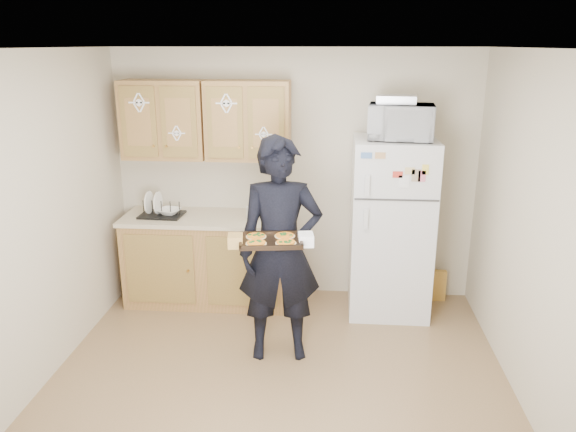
% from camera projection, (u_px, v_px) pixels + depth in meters
% --- Properties ---
extents(floor, '(3.60, 3.60, 0.00)m').
position_uv_depth(floor, '(277.00, 387.00, 4.31)').
color(floor, brown).
rests_on(floor, ground).
extents(ceiling, '(3.60, 3.60, 0.00)m').
position_uv_depth(ceiling, '(275.00, 48.00, 3.58)').
color(ceiling, silver).
rests_on(ceiling, wall_back).
extents(wall_back, '(3.60, 0.04, 2.50)m').
position_uv_depth(wall_back, '(294.00, 176.00, 5.66)').
color(wall_back, beige).
rests_on(wall_back, floor).
extents(wall_front, '(3.60, 0.04, 2.50)m').
position_uv_depth(wall_front, '(229.00, 380.00, 2.23)').
color(wall_front, beige).
rests_on(wall_front, floor).
extents(wall_left, '(0.04, 3.60, 2.50)m').
position_uv_depth(wall_left, '(31.00, 227.00, 4.09)').
color(wall_left, beige).
rests_on(wall_left, floor).
extents(wall_right, '(0.04, 3.60, 2.50)m').
position_uv_depth(wall_right, '(540.00, 241.00, 3.80)').
color(wall_right, beige).
rests_on(wall_right, floor).
extents(refrigerator, '(0.75, 0.70, 1.70)m').
position_uv_depth(refrigerator, '(391.00, 227.00, 5.35)').
color(refrigerator, silver).
rests_on(refrigerator, floor).
extents(base_cabinet, '(1.60, 0.60, 0.86)m').
position_uv_depth(base_cabinet, '(208.00, 261.00, 5.66)').
color(base_cabinet, olive).
rests_on(base_cabinet, floor).
extents(countertop, '(1.64, 0.64, 0.04)m').
position_uv_depth(countertop, '(206.00, 218.00, 5.53)').
color(countertop, beige).
rests_on(countertop, base_cabinet).
extents(upper_cab_left, '(0.80, 0.33, 0.75)m').
position_uv_depth(upper_cab_left, '(164.00, 120.00, 5.41)').
color(upper_cab_left, olive).
rests_on(upper_cab_left, wall_back).
extents(upper_cab_right, '(0.80, 0.33, 0.75)m').
position_uv_depth(upper_cab_right, '(248.00, 121.00, 5.35)').
color(upper_cab_right, olive).
rests_on(upper_cab_right, wall_back).
extents(cereal_box, '(0.20, 0.07, 0.32)m').
position_uv_depth(cereal_box, '(436.00, 285.00, 5.74)').
color(cereal_box, '#E7CE51').
rests_on(cereal_box, floor).
extents(person, '(0.73, 0.54, 1.86)m').
position_uv_depth(person, '(280.00, 251.00, 4.52)').
color(person, black).
rests_on(person, floor).
extents(baking_tray, '(0.51, 0.40, 0.04)m').
position_uv_depth(baking_tray, '(271.00, 241.00, 4.19)').
color(baking_tray, black).
rests_on(baking_tray, person).
extents(pizza_front_left, '(0.16, 0.16, 0.02)m').
position_uv_depth(pizza_front_left, '(256.00, 243.00, 4.10)').
color(pizza_front_left, orange).
rests_on(pizza_front_left, baking_tray).
extents(pizza_front_right, '(0.16, 0.16, 0.02)m').
position_uv_depth(pizza_front_right, '(286.00, 242.00, 4.11)').
color(pizza_front_right, orange).
rests_on(pizza_front_right, baking_tray).
extents(pizza_back_left, '(0.16, 0.16, 0.02)m').
position_uv_depth(pizza_back_left, '(256.00, 236.00, 4.25)').
color(pizza_back_left, orange).
rests_on(pizza_back_left, baking_tray).
extents(pizza_back_right, '(0.16, 0.16, 0.02)m').
position_uv_depth(pizza_back_right, '(285.00, 235.00, 4.26)').
color(pizza_back_right, orange).
rests_on(pizza_back_right, baking_tray).
extents(microwave, '(0.61, 0.45, 0.32)m').
position_uv_depth(microwave, '(401.00, 122.00, 5.00)').
color(microwave, silver).
rests_on(microwave, refrigerator).
extents(foil_pan, '(0.38, 0.28, 0.07)m').
position_uv_depth(foil_pan, '(397.00, 99.00, 4.98)').
color(foil_pan, silver).
rests_on(foil_pan, microwave).
extents(dish_rack, '(0.43, 0.33, 0.16)m').
position_uv_depth(dish_rack, '(161.00, 208.00, 5.52)').
color(dish_rack, black).
rests_on(dish_rack, countertop).
extents(bowl, '(0.27, 0.27, 0.05)m').
position_uv_depth(bowl, '(169.00, 211.00, 5.52)').
color(bowl, white).
rests_on(bowl, dish_rack).
extents(soap_bottle, '(0.11, 0.11, 0.19)m').
position_uv_depth(soap_bottle, '(252.00, 210.00, 5.38)').
color(soap_bottle, silver).
rests_on(soap_bottle, countertop).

